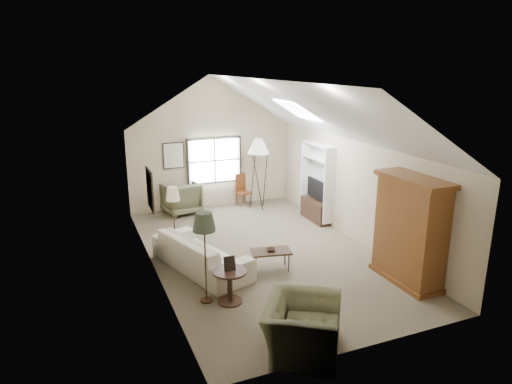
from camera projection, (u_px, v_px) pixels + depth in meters
name	position (u px, v px, depth m)	size (l,w,h in m)	color
room_shell	(263.00, 117.00, 9.87)	(5.01, 8.01, 4.00)	#6A5E4B
window	(215.00, 161.00, 13.91)	(1.72, 0.08, 1.42)	black
skylight	(297.00, 110.00, 11.14)	(0.80, 1.20, 0.52)	white
wall_art	(162.00, 172.00, 11.31)	(1.97, 3.71, 0.88)	black
armoire	(410.00, 230.00, 9.11)	(0.60, 1.50, 2.20)	brown
tv_alcove	(317.00, 181.00, 12.71)	(0.32, 1.30, 2.10)	white
media_console	(315.00, 210.00, 12.94)	(0.34, 1.18, 0.60)	#382316
tv_panel	(316.00, 189.00, 12.77)	(0.05, 0.90, 0.55)	black
sofa	(201.00, 253.00, 9.86)	(2.57, 1.00, 0.75)	white
armchair_near	(302.00, 327.00, 7.00)	(1.27, 1.11, 0.83)	#6A6D4C
armchair_far	(181.00, 198.00, 13.52)	(0.99, 1.02, 0.93)	#595E42
coffee_table	(271.00, 260.00, 9.86)	(0.85, 0.47, 0.44)	#342115
bowl	(271.00, 250.00, 9.80)	(0.21, 0.21, 0.05)	#321E14
side_table	(230.00, 286.00, 8.49)	(0.64, 0.64, 0.64)	#3B2318
side_chair	(244.00, 190.00, 14.25)	(0.38, 0.38, 0.99)	brown
tripod_lamp	(259.00, 173.00, 13.78)	(0.64, 0.64, 2.20)	silver
dark_lamp	(205.00, 257.00, 8.36)	(0.43, 0.43, 1.79)	#272D20
tan_lamp	(174.00, 219.00, 10.70)	(0.32, 0.32, 1.61)	tan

